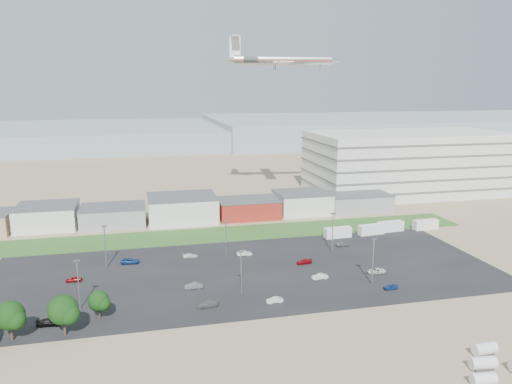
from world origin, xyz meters
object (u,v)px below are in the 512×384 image
object	(u,v)px
parked_car_9	(130,261)
parked_car_6	(190,256)
parked_car_10	(49,322)
parked_car_2	(391,287)
parked_car_13	(275,300)
parked_car_4	(194,286)
parked_car_0	(376,271)
airliner	(283,60)
storage_tank_nw	(483,363)
parked_car_8	(342,244)
parked_car_3	(208,304)
parked_car_1	(320,276)
box_trailer_a	(338,232)
parked_car_12	(304,262)
parked_car_5	(74,279)
parked_car_11	(244,253)

from	to	relation	value
parked_car_9	parked_car_6	bearing A→B (deg)	-81.51
parked_car_10	parked_car_2	bearing A→B (deg)	-84.89
parked_car_9	parked_car_13	bearing A→B (deg)	-130.68
parked_car_4	parked_car_6	bearing A→B (deg)	175.52
parked_car_10	parked_car_0	bearing A→B (deg)	-77.37
airliner	parked_car_13	xyz separation A→B (m)	(-28.02, -92.05, -52.52)
storage_tank_nw	parked_car_13	size ratio (longest dim) A/B	1.14
parked_car_8	parked_car_3	bearing A→B (deg)	127.06
parked_car_1	parked_car_6	size ratio (longest dim) A/B	0.96
box_trailer_a	parked_car_12	distance (m)	25.36
storage_tank_nw	parked_car_6	bearing A→B (deg)	121.99
airliner	parked_car_12	world-z (taller)	airliner
parked_car_0	parked_car_1	bearing A→B (deg)	-87.29
parked_car_0	parked_car_1	size ratio (longest dim) A/B	1.15
parked_car_4	box_trailer_a	bearing A→B (deg)	121.37
parked_car_1	parked_car_10	world-z (taller)	parked_car_10
parked_car_9	parked_car_10	size ratio (longest dim) A/B	1.03
parked_car_10	parked_car_13	xyz separation A→B (m)	(43.42, 0.07, -0.08)
parked_car_5	parked_car_9	bearing A→B (deg)	129.61
box_trailer_a	parked_car_10	distance (m)	83.40
parked_car_8	parked_car_12	bearing A→B (deg)	127.53
parked_car_9	parked_car_2	bearing A→B (deg)	-112.35
parked_car_0	parked_car_13	xyz separation A→B (m)	(-27.82, -10.33, -0.03)
parked_car_6	parked_car_13	xyz separation A→B (m)	(14.01, -31.37, 0.00)
parked_car_5	box_trailer_a	bearing A→B (deg)	106.71
storage_tank_nw	parked_car_13	bearing A→B (deg)	128.76
parked_car_0	parked_car_8	size ratio (longest dim) A/B	1.28
parked_car_6	parked_car_11	distance (m)	14.07
parked_car_4	parked_car_11	bearing A→B (deg)	140.25
airliner	parked_car_13	distance (m)	109.62
storage_tank_nw	parked_car_10	size ratio (longest dim) A/B	0.88
parked_car_6	parked_car_8	world-z (taller)	parked_car_8
airliner	parked_car_0	world-z (taller)	airliner
parked_car_9	parked_car_13	distance (m)	42.30
box_trailer_a	parked_car_9	size ratio (longest dim) A/B	1.73
box_trailer_a	parked_car_2	bearing A→B (deg)	-98.35
storage_tank_nw	parked_car_9	distance (m)	82.43
parked_car_0	parked_car_1	distance (m)	14.29
box_trailer_a	parked_car_11	world-z (taller)	box_trailer_a
box_trailer_a	parked_car_2	distance (m)	38.71
parked_car_3	parked_car_12	xyz separation A→B (m)	(26.91, 19.16, -0.06)
storage_tank_nw	parked_car_1	world-z (taller)	storage_tank_nw
parked_car_4	parked_car_1	bearing A→B (deg)	87.19
parked_car_5	parked_car_2	bearing A→B (deg)	75.81
parked_car_2	parked_car_10	xyz separation A→B (m)	(-70.01, -0.96, 0.09)
storage_tank_nw	parked_car_0	distance (m)	41.77
storage_tank_nw	box_trailer_a	xyz separation A→B (m)	(4.86, 70.79, 0.31)
parked_car_4	parked_car_8	xyz separation A→B (m)	(43.35, 20.07, -0.06)
parked_car_6	parked_car_9	bearing A→B (deg)	91.22
storage_tank_nw	parked_car_5	size ratio (longest dim) A/B	1.11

